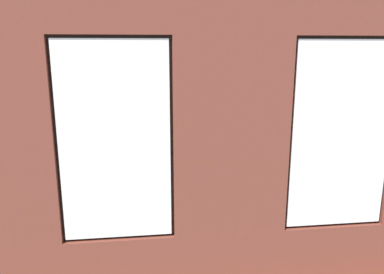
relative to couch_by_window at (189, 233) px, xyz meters
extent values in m
cube|color=#99663D|center=(-0.35, -2.18, -0.38)|extent=(6.65, 6.43, 0.10)
cube|color=brown|center=(-0.35, 0.65, 1.47)|extent=(1.14, 0.16, 3.60)
cube|color=brown|center=(-1.46, 0.65, 0.01)|extent=(1.09, 0.16, 0.68)
cube|color=white|center=(-1.46, 0.69, 1.33)|extent=(1.03, 0.03, 1.90)
cube|color=#38281E|center=(-1.46, 0.63, 1.33)|extent=(1.09, 0.04, 1.96)
cube|color=brown|center=(0.77, 0.65, 0.01)|extent=(1.09, 0.16, 0.68)
cube|color=white|center=(0.77, 0.69, 1.33)|extent=(1.03, 0.03, 1.90)
cube|color=#38281E|center=(0.77, 0.63, 1.33)|extent=(1.09, 0.04, 1.96)
cube|color=#A87547|center=(-0.35, 0.55, 0.32)|extent=(3.52, 0.24, 0.06)
cube|color=black|center=(-0.35, 0.56, 1.79)|extent=(0.46, 0.03, 0.64)
cube|color=#389360|center=(-0.35, 0.55, 1.79)|extent=(0.40, 0.01, 0.58)
cube|color=silver|center=(2.63, -1.98, 1.47)|extent=(0.10, 5.43, 3.60)
cube|color=black|center=(0.00, -0.05, -0.12)|extent=(1.95, 0.85, 0.42)
cube|color=black|center=(0.00, 0.28, 0.28)|extent=(1.95, 0.24, 0.38)
cube|color=black|center=(-0.87, -0.05, 0.19)|extent=(0.22, 0.85, 0.24)
cube|color=black|center=(0.87, -0.05, 0.19)|extent=(0.22, 0.85, 0.24)
cube|color=#232326|center=(-0.38, -0.09, 0.15)|extent=(0.70, 0.65, 0.12)
cube|color=#232326|center=(0.38, -0.09, 0.15)|extent=(0.70, 0.65, 0.12)
cube|color=black|center=(-2.63, -1.76, -0.12)|extent=(0.93, 2.11, 0.42)
cube|color=black|center=(-2.95, -1.75, 0.28)|extent=(0.32, 2.08, 0.38)
cube|color=black|center=(-2.66, -2.69, 0.19)|extent=(0.86, 0.25, 0.24)
cube|color=black|center=(-2.59, -0.83, 0.19)|extent=(0.86, 0.25, 0.24)
cube|color=#232326|center=(-2.61, -2.31, 0.15)|extent=(0.67, 0.53, 0.12)
cube|color=#232326|center=(-2.59, -1.76, 0.15)|extent=(0.67, 0.53, 0.12)
cube|color=#232326|center=(-2.56, -1.22, 0.15)|extent=(0.67, 0.53, 0.12)
cube|color=#A87547|center=(-0.07, -2.22, 0.09)|extent=(1.45, 0.74, 0.04)
cube|color=#A87547|center=(-0.74, -2.53, -0.13)|extent=(0.07, 0.07, 0.40)
cube|color=#A87547|center=(0.59, -2.53, -0.13)|extent=(0.07, 0.07, 0.40)
cube|color=#A87547|center=(-0.74, -1.91, -0.13)|extent=(0.07, 0.07, 0.40)
cube|color=#A87547|center=(0.59, -1.91, -0.13)|extent=(0.07, 0.07, 0.40)
cylinder|color=#33567F|center=(-0.07, -2.22, 0.16)|extent=(0.09, 0.09, 0.10)
cylinder|color=#B7333D|center=(0.11, -2.32, 0.17)|extent=(0.08, 0.08, 0.13)
cylinder|color=#9E5638|center=(-0.47, -2.35, 0.16)|extent=(0.14, 0.14, 0.11)
sphere|color=#3D8E42|center=(-0.47, -2.35, 0.29)|extent=(0.17, 0.17, 0.17)
cube|color=#59595B|center=(-0.18, -2.11, 0.12)|extent=(0.18, 0.11, 0.02)
cube|color=#B2B2B7|center=(0.36, -2.11, 0.12)|extent=(0.15, 0.16, 0.02)
cube|color=black|center=(2.33, -2.25, -0.06)|extent=(1.10, 0.42, 0.54)
cube|color=black|center=(2.33, -2.25, 0.23)|extent=(0.49, 0.20, 0.05)
cube|color=black|center=(2.33, -2.25, 0.29)|extent=(0.06, 0.04, 0.06)
cube|color=black|center=(2.33, -2.25, 0.64)|extent=(1.12, 0.04, 0.65)
cube|color=black|center=(2.33, -2.27, 0.64)|extent=(1.07, 0.01, 0.60)
cylinder|color=olive|center=(0.08, -4.07, -0.19)|extent=(0.50, 0.50, 0.28)
ellipsoid|color=silver|center=(0.08, -4.07, 0.14)|extent=(1.11, 1.11, 0.44)
ellipsoid|color=navy|center=(0.17, -4.07, 0.26)|extent=(0.44, 0.44, 0.18)
cylinder|color=brown|center=(1.78, -1.25, -0.17)|extent=(0.27, 0.27, 0.32)
cylinder|color=brown|center=(1.78, -1.25, 0.20)|extent=(0.05, 0.05, 0.42)
cone|color=#286B2D|center=(2.04, -1.30, 0.63)|extent=(0.64, 0.25, 0.54)
cone|color=#286B2D|center=(1.76, -1.01, 0.66)|extent=(0.18, 0.59, 0.60)
cone|color=#286B2D|center=(1.56, -1.25, 0.69)|extent=(0.54, 0.15, 0.63)
cone|color=#286B2D|center=(1.81, -1.52, 0.62)|extent=(0.21, 0.65, 0.52)
cylinder|color=beige|center=(-2.83, -4.40, -0.19)|extent=(0.23, 0.23, 0.27)
cylinder|color=brown|center=(-2.83, -4.40, 0.00)|extent=(0.03, 0.03, 0.12)
ellipsoid|color=#286B2D|center=(-2.83, -4.40, 0.26)|extent=(0.44, 0.44, 0.39)
cylinder|color=#9E5638|center=(-1.43, -0.05, -0.18)|extent=(0.26, 0.26, 0.30)
cylinder|color=brown|center=(-1.43, -0.05, 0.19)|extent=(0.05, 0.05, 0.45)
cone|color=#3D8E42|center=(-1.26, -0.04, 0.58)|extent=(0.41, 0.12, 0.38)
cone|color=#3D8E42|center=(-1.44, 0.11, 0.58)|extent=(0.14, 0.40, 0.39)
cone|color=#3D8E42|center=(-1.60, -0.07, 0.57)|extent=(0.42, 0.14, 0.37)
cone|color=#3D8E42|center=(-1.40, -0.19, 0.60)|extent=(0.17, 0.38, 0.42)
cylinder|color=gray|center=(1.57, 0.10, -0.19)|extent=(0.24, 0.24, 0.29)
cylinder|color=brown|center=(1.57, 0.10, -0.01)|extent=(0.04, 0.04, 0.07)
ellipsoid|color=#3D8E42|center=(1.57, 0.10, 0.18)|extent=(0.39, 0.39, 0.31)
camera|label=1|loc=(0.48, 4.13, 2.19)|focal=35.00mm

